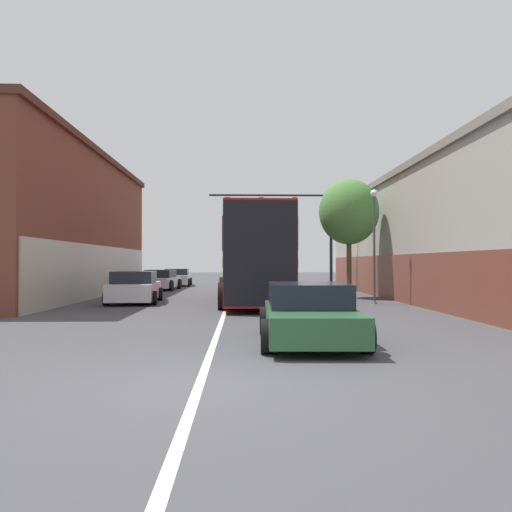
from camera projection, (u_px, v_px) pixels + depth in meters
ground_plane at (199, 387)px, 6.87m from camera, size 160.00×160.00×0.00m
lane_center_line at (228, 304)px, 20.42m from camera, size 0.14×39.11×0.01m
building_left_brick at (22, 222)px, 25.31m from camera, size 8.60×19.77×7.32m
building_right_storefront at (474, 232)px, 21.90m from camera, size 6.97×30.05×5.91m
bus at (252, 253)px, 21.38m from camera, size 3.08×10.61×3.82m
hatchback_foreground at (309, 314)px, 10.73m from camera, size 2.20×4.19×1.26m
parked_car_left_near at (135, 288)px, 21.21m from camera, size 2.31×4.26×1.35m
parked_car_left_mid at (161, 280)px, 31.20m from camera, size 2.22×4.07×1.27m
parked_car_left_far at (177, 278)px, 36.66m from camera, size 2.19×4.37×1.26m
traffic_signal_gantry at (290, 216)px, 30.11m from camera, size 7.46×0.36×6.09m
street_lamp at (374, 240)px, 20.63m from camera, size 0.30×0.30×4.74m
street_tree_near at (349, 212)px, 24.30m from camera, size 2.92×2.62×5.81m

